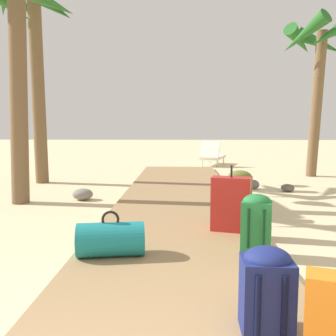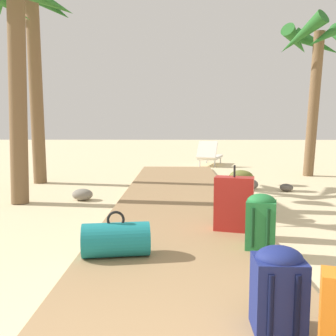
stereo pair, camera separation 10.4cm
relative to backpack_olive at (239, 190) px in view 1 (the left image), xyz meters
name	(u,v)px [view 1 (the left image)]	position (x,y,z in m)	size (l,w,h in m)	color
ground_plane	(178,221)	(-0.85, -0.21, -0.39)	(60.00, 60.00, 0.00)	beige
boardwalk	(178,203)	(-0.85, 0.80, -0.35)	(1.93, 10.06, 0.08)	#9E7A51
backpack_olive	(239,190)	(0.00, 0.00, 0.00)	(0.38, 0.28, 0.59)	olive
backpack_navy	(267,288)	(-0.32, -3.01, -0.04)	(0.29, 0.28, 0.51)	navy
suitcase_red	(231,204)	(-0.24, -0.90, 0.00)	(0.47, 0.32, 0.75)	red
duffel_bag_teal	(111,239)	(-1.45, -1.78, -0.15)	(0.65, 0.40, 0.43)	#197A7F
backpack_green	(256,220)	(-0.08, -1.54, -0.02)	(0.33, 0.32, 0.54)	#237538
palm_tree_far_right	(319,54)	(2.53, 4.24, 2.61)	(1.89, 1.96, 3.84)	brown
palm_tree_far_left	(13,13)	(-3.50, 1.02, 2.68)	(2.21, 2.39, 4.01)	brown
palm_tree_near_left	(34,26)	(-3.96, 3.06, 3.03)	(1.82, 1.83, 4.49)	brown
lounge_chair	(213,155)	(0.23, 6.96, -0.06)	(1.00, 1.63, 0.81)	white
rock_right_near	(288,188)	(1.28, 2.14, -0.32)	(0.26, 0.21, 0.15)	#5B5651
rock_left_far	(83,194)	(-2.50, 1.19, -0.29)	(0.31, 0.36, 0.20)	gray
rock_right_far	(253,184)	(0.67, 2.43, -0.30)	(0.26, 0.18, 0.19)	slate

